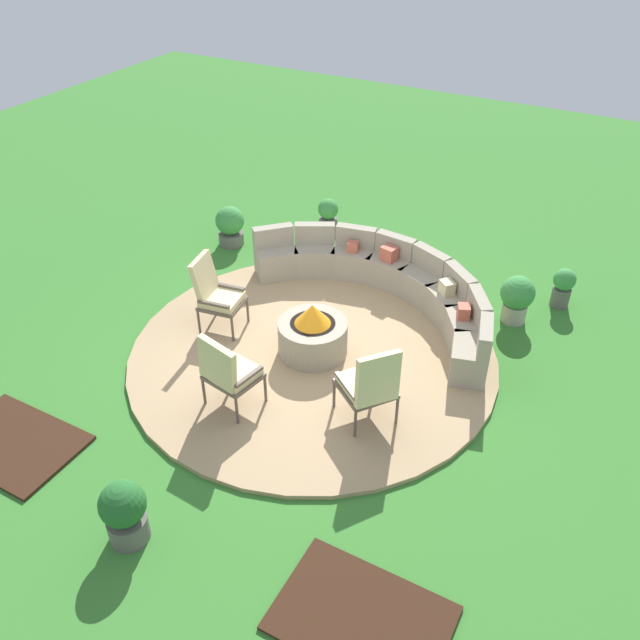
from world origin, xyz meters
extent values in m
plane|color=#387A2D|center=(0.00, 0.00, 0.00)|extent=(24.00, 24.00, 0.00)
cylinder|color=tan|center=(0.00, 0.00, 0.03)|extent=(4.89, 4.89, 0.06)
cube|color=#382114|center=(-2.20, -3.07, 0.02)|extent=(1.52, 1.05, 0.04)
cube|color=#382114|center=(2.20, -3.07, 0.02)|extent=(1.52, 1.05, 0.04)
cylinder|color=#9E937F|center=(0.00, 0.00, 0.29)|extent=(0.92, 0.92, 0.47)
cylinder|color=black|center=(0.00, 0.00, 0.50)|extent=(0.60, 0.60, 0.06)
cone|color=orange|center=(0.00, 0.00, 0.67)|extent=(0.48, 0.48, 0.28)
cube|color=#9E937F|center=(1.96, 0.54, 0.29)|extent=(0.60, 0.72, 0.46)
cube|color=#9E937F|center=(2.10, 0.58, 0.68)|extent=(0.32, 0.64, 0.32)
cube|color=#9E937F|center=(1.71, 1.09, 0.29)|extent=(0.71, 0.76, 0.46)
cube|color=#9E937F|center=(1.83, 1.17, 0.68)|extent=(0.47, 0.61, 0.32)
cube|color=#9E937F|center=(1.31, 1.55, 0.29)|extent=(0.76, 0.74, 0.46)
cube|color=#9E937F|center=(1.41, 1.66, 0.68)|extent=(0.58, 0.52, 0.32)
cube|color=#9E937F|center=(0.80, 1.87, 0.29)|extent=(0.75, 0.66, 0.46)
cube|color=#9E937F|center=(0.85, 2.00, 0.68)|extent=(0.63, 0.39, 0.32)
cube|color=#9E937F|center=(0.21, 2.02, 0.29)|extent=(0.66, 0.51, 0.46)
cube|color=#9E937F|center=(0.23, 2.16, 0.68)|extent=(0.63, 0.22, 0.32)
cube|color=#9E937F|center=(-0.39, 1.99, 0.29)|extent=(0.69, 0.56, 0.46)
cube|color=#9E937F|center=(-0.42, 2.13, 0.68)|extent=(0.64, 0.28, 0.32)
cube|color=#9E937F|center=(-0.96, 1.79, 0.29)|extent=(0.76, 0.69, 0.46)
cube|color=#9E937F|center=(-1.03, 1.92, 0.68)|extent=(0.62, 0.43, 0.32)
cube|color=#9E937F|center=(-1.44, 1.43, 0.29)|extent=(0.75, 0.76, 0.46)
cube|color=#9E937F|center=(-1.55, 1.53, 0.68)|extent=(0.55, 0.55, 0.32)
cube|color=beige|center=(1.28, 1.51, 0.62)|extent=(0.26, 0.25, 0.20)
cube|color=#BC5B47|center=(1.67, 1.07, 0.61)|extent=(0.21, 0.23, 0.18)
cube|color=#BC5B47|center=(0.21, 1.97, 0.63)|extent=(0.26, 0.23, 0.22)
cube|color=#BC5B47|center=(-0.38, 1.94, 0.60)|extent=(0.20, 0.18, 0.16)
cylinder|color=brown|center=(-1.14, 0.16, 0.25)|extent=(0.04, 0.04, 0.38)
cylinder|color=brown|center=(-1.07, -0.32, 0.25)|extent=(0.04, 0.04, 0.38)
cylinder|color=brown|center=(-1.64, 0.09, 0.25)|extent=(0.04, 0.04, 0.38)
cylinder|color=brown|center=(-1.57, -0.39, 0.25)|extent=(0.04, 0.04, 0.38)
cube|color=brown|center=(-1.35, -0.12, 0.47)|extent=(0.62, 0.60, 0.05)
cube|color=beige|center=(-1.35, -0.12, 0.54)|extent=(0.57, 0.55, 0.09)
cube|color=beige|center=(-1.58, -0.15, 0.81)|extent=(0.26, 0.52, 0.66)
cube|color=brown|center=(-1.39, 0.11, 0.60)|extent=(0.47, 0.12, 0.04)
cube|color=brown|center=(-1.32, -0.34, 0.60)|extent=(0.47, 0.12, 0.04)
cylinder|color=brown|center=(-0.57, -1.03, 0.25)|extent=(0.04, 0.04, 0.38)
cylinder|color=brown|center=(-0.03, -1.12, 0.25)|extent=(0.04, 0.04, 0.38)
cylinder|color=brown|center=(-0.65, -1.51, 0.25)|extent=(0.04, 0.04, 0.38)
cylinder|color=brown|center=(-0.11, -1.60, 0.25)|extent=(0.04, 0.04, 0.38)
cube|color=brown|center=(-0.34, -1.32, 0.47)|extent=(0.67, 0.62, 0.05)
cube|color=beige|center=(-0.34, -1.32, 0.54)|extent=(0.61, 0.57, 0.09)
cube|color=beige|center=(-0.38, -1.53, 0.79)|extent=(0.59, 0.19, 0.64)
cube|color=brown|center=(-0.60, -1.27, 0.60)|extent=(0.13, 0.45, 0.04)
cube|color=brown|center=(-0.08, -1.36, 0.60)|extent=(0.13, 0.45, 0.04)
cylinder|color=brown|center=(0.74, -0.81, 0.25)|extent=(0.04, 0.04, 0.38)
cylinder|color=brown|center=(1.07, -0.38, 0.25)|extent=(0.04, 0.04, 0.38)
cylinder|color=brown|center=(1.19, -1.14, 0.25)|extent=(0.04, 0.04, 0.38)
cylinder|color=brown|center=(1.51, -0.71, 0.25)|extent=(0.04, 0.04, 0.38)
cube|color=brown|center=(1.13, -0.76, 0.47)|extent=(0.82, 0.82, 0.05)
cube|color=beige|center=(1.13, -0.76, 0.54)|extent=(0.75, 0.75, 0.09)
cube|color=beige|center=(1.33, -0.91, 0.80)|extent=(0.40, 0.53, 0.66)
cube|color=brown|center=(0.97, -0.97, 0.60)|extent=(0.43, 0.34, 0.04)
cube|color=brown|center=(1.28, -0.55, 0.60)|extent=(0.43, 0.34, 0.04)
cylinder|color=#605B56|center=(-0.18, -3.39, 0.14)|extent=(0.40, 0.40, 0.28)
sphere|color=#236028|center=(-0.18, -3.39, 0.49)|extent=(0.46, 0.46, 0.46)
cylinder|color=#605B56|center=(-1.41, 3.08, 0.17)|extent=(0.32, 0.32, 0.33)
sphere|color=#3D8E42|center=(-1.41, 3.08, 0.51)|extent=(0.35, 0.35, 0.35)
sphere|color=#E55638|center=(-1.36, 3.08, 0.59)|extent=(0.14, 0.14, 0.14)
cylinder|color=#A89E8E|center=(2.14, 2.09, 0.14)|extent=(0.35, 0.35, 0.28)
sphere|color=#3D8E42|center=(2.14, 2.09, 0.47)|extent=(0.48, 0.48, 0.48)
cylinder|color=#605B56|center=(2.64, 2.79, 0.15)|extent=(0.27, 0.27, 0.30)
sphere|color=#3D8E42|center=(2.64, 2.79, 0.45)|extent=(0.33, 0.33, 0.33)
sphere|color=yellow|center=(2.68, 2.79, 0.51)|extent=(0.12, 0.12, 0.12)
cylinder|color=#605B56|center=(-2.72, 2.01, 0.11)|extent=(0.42, 0.42, 0.21)
sphere|color=#3D8E42|center=(-2.72, 2.01, 0.44)|extent=(0.48, 0.48, 0.48)
camera|label=1|loc=(3.43, -6.10, 5.57)|focal=37.31mm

